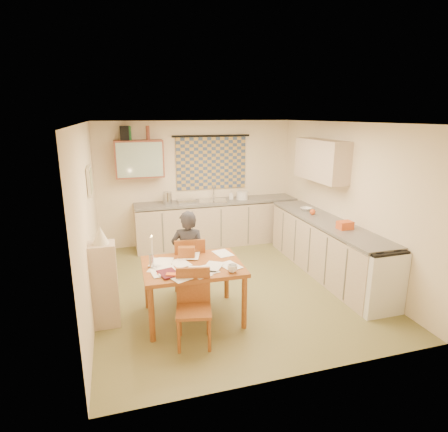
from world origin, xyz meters
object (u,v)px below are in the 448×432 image
object	(u,v)px
counter_right	(325,247)
counter_back	(217,223)
dining_table	(193,291)
person	(189,256)
chair_far	(189,278)
stove	(375,278)
shelf_stand	(105,285)

from	to	relation	value
counter_right	counter_back	bearing A→B (deg)	125.12
dining_table	person	size ratio (longest dim) A/B	0.96
counter_right	chair_far	xyz separation A→B (m)	(-2.38, -0.23, -0.16)
counter_back	stove	world-z (taller)	counter_back
stove	person	distance (m)	2.60
counter_back	shelf_stand	distance (m)	3.40
counter_right	person	size ratio (longest dim) A/B	2.22
counter_back	dining_table	distance (m)	2.96
stove	shelf_stand	world-z (taller)	shelf_stand
dining_table	stove	bearing A→B (deg)	-9.09
stove	person	xyz separation A→B (m)	(-2.39, 0.99, 0.22)
counter_back	dining_table	bearing A→B (deg)	-111.49
shelf_stand	chair_far	bearing A→B (deg)	20.46
chair_far	dining_table	bearing A→B (deg)	88.34
stove	counter_right	bearing A→B (deg)	90.00
stove	chair_far	world-z (taller)	chair_far
counter_back	person	distance (m)	2.46
dining_table	shelf_stand	distance (m)	1.12
stove	shelf_stand	size ratio (longest dim) A/B	0.82
counter_back	chair_far	bearing A→B (deg)	-115.15
stove	dining_table	world-z (taller)	stove
person	dining_table	bearing A→B (deg)	103.23
dining_table	chair_far	xyz separation A→B (m)	(0.07, 0.58, -0.09)
counter_right	dining_table	xyz separation A→B (m)	(-2.44, -0.82, -0.07)
person	stove	bearing A→B (deg)	176.32
shelf_stand	counter_right	bearing A→B (deg)	10.68
counter_right	shelf_stand	size ratio (longest dim) A/B	2.70
counter_back	shelf_stand	xyz separation A→B (m)	(-2.18, -2.60, 0.09)
counter_back	person	bearing A→B (deg)	-114.92
counter_back	dining_table	size ratio (longest dim) A/B	2.57
counter_right	stove	distance (m)	1.28
chair_far	person	xyz separation A→B (m)	(-0.01, -0.05, 0.37)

